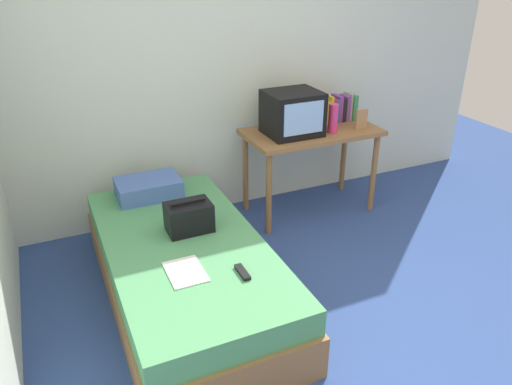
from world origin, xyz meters
TOP-DOWN VIEW (x-y plane):
  - ground_plane at (0.00, 0.00)m, footprint 8.00×8.00m
  - wall_back at (0.00, 2.00)m, footprint 5.20×0.10m
  - bed at (-0.90, 0.76)m, footprint 1.00×2.00m
  - desk at (0.51, 1.56)m, footprint 1.16×0.60m
  - tv at (0.30, 1.54)m, footprint 0.44×0.39m
  - water_bottle at (0.63, 1.44)m, footprint 0.08×0.08m
  - book_row at (0.84, 1.70)m, footprint 0.32×0.17m
  - picture_frame at (0.91, 1.42)m, footprint 0.11×0.02m
  - pillow at (-0.94, 1.51)m, footprint 0.48×0.32m
  - handbag at (-0.82, 0.89)m, footprint 0.30×0.20m
  - magazine at (-0.99, 0.43)m, footprint 0.21×0.29m
  - remote_dark at (-0.69, 0.28)m, footprint 0.04×0.16m

SIDE VIEW (x-z plane):
  - ground_plane at x=0.00m, z-range 0.00..0.00m
  - bed at x=-0.90m, z-range 0.00..0.45m
  - magazine at x=-0.99m, z-range 0.45..0.46m
  - remote_dark at x=-0.69m, z-range 0.45..0.48m
  - pillow at x=-0.94m, z-range 0.45..0.59m
  - handbag at x=-0.82m, z-range 0.44..0.67m
  - desk at x=0.51m, z-range 0.28..1.05m
  - picture_frame at x=0.91m, z-range 0.77..0.94m
  - book_row at x=0.84m, z-range 0.76..1.00m
  - water_bottle at x=0.63m, z-range 0.77..1.01m
  - tv at x=0.30m, z-range 0.77..1.13m
  - wall_back at x=0.00m, z-range 0.00..2.60m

